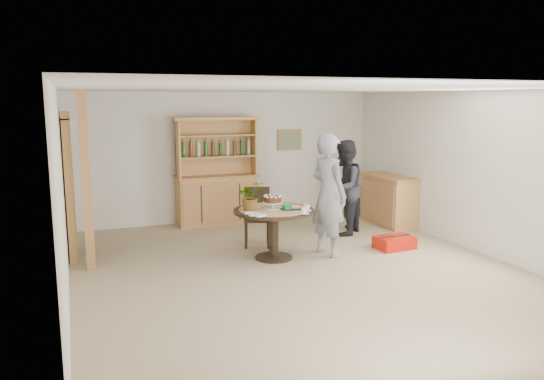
{
  "coord_description": "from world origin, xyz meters",
  "views": [
    {
      "loc": [
        -2.9,
        -6.44,
        2.37
      ],
      "look_at": [
        -0.15,
        0.7,
        1.05
      ],
      "focal_mm": 35.0,
      "sensor_mm": 36.0,
      "label": 1
    }
  ],
  "objects_px": {
    "dining_table": "(274,219)",
    "teen_boy": "(328,195)",
    "dining_chair": "(257,213)",
    "red_suitcase": "(394,242)",
    "adult_person": "(344,188)",
    "sideboard": "(389,200)",
    "hutch": "(217,188)"
  },
  "relations": [
    {
      "from": "dining_table",
      "to": "teen_boy",
      "type": "height_order",
      "value": "teen_boy"
    },
    {
      "from": "dining_chair",
      "to": "red_suitcase",
      "type": "relative_size",
      "value": 1.51
    },
    {
      "from": "dining_table",
      "to": "adult_person",
      "type": "xyz_separation_m",
      "value": [
        1.67,
        0.91,
        0.23
      ]
    },
    {
      "from": "sideboard",
      "to": "teen_boy",
      "type": "relative_size",
      "value": 0.67
    },
    {
      "from": "sideboard",
      "to": "teen_boy",
      "type": "height_order",
      "value": "teen_boy"
    },
    {
      "from": "hutch",
      "to": "adult_person",
      "type": "relative_size",
      "value": 1.22
    },
    {
      "from": "sideboard",
      "to": "adult_person",
      "type": "bearing_deg",
      "value": -162.68
    },
    {
      "from": "dining_chair",
      "to": "adult_person",
      "type": "relative_size",
      "value": 0.57
    },
    {
      "from": "teen_boy",
      "to": "sideboard",
      "type": "bearing_deg",
      "value": -70.77
    },
    {
      "from": "hutch",
      "to": "adult_person",
      "type": "bearing_deg",
      "value": -40.86
    },
    {
      "from": "hutch",
      "to": "red_suitcase",
      "type": "relative_size",
      "value": 3.27
    },
    {
      "from": "adult_person",
      "to": "red_suitcase",
      "type": "relative_size",
      "value": 2.68
    },
    {
      "from": "hutch",
      "to": "dining_chair",
      "type": "xyz_separation_m",
      "value": [
        0.21,
        -1.7,
        -0.15
      ]
    },
    {
      "from": "dining_table",
      "to": "dining_chair",
      "type": "height_order",
      "value": "dining_chair"
    },
    {
      "from": "dining_chair",
      "to": "adult_person",
      "type": "xyz_separation_m",
      "value": [
        1.65,
        0.09,
        0.3
      ]
    },
    {
      "from": "hutch",
      "to": "sideboard",
      "type": "height_order",
      "value": "hutch"
    },
    {
      "from": "red_suitcase",
      "to": "dining_chair",
      "type": "bearing_deg",
      "value": 149.03
    },
    {
      "from": "dining_chair",
      "to": "adult_person",
      "type": "height_order",
      "value": "adult_person"
    },
    {
      "from": "hutch",
      "to": "dining_table",
      "type": "relative_size",
      "value": 1.7
    },
    {
      "from": "hutch",
      "to": "sideboard",
      "type": "relative_size",
      "value": 1.62
    },
    {
      "from": "hutch",
      "to": "red_suitcase",
      "type": "distance_m",
      "value": 3.54
    },
    {
      "from": "sideboard",
      "to": "adult_person",
      "type": "relative_size",
      "value": 0.75
    },
    {
      "from": "red_suitcase",
      "to": "dining_table",
      "type": "bearing_deg",
      "value": 170.78
    },
    {
      "from": "adult_person",
      "to": "hutch",
      "type": "bearing_deg",
      "value": -83.56
    },
    {
      "from": "teen_boy",
      "to": "hutch",
      "type": "bearing_deg",
      "value": 6.18
    },
    {
      "from": "sideboard",
      "to": "hutch",
      "type": "bearing_deg",
      "value": 157.79
    },
    {
      "from": "red_suitcase",
      "to": "sideboard",
      "type": "bearing_deg",
      "value": 56.47
    },
    {
      "from": "dining_chair",
      "to": "red_suitcase",
      "type": "xyz_separation_m",
      "value": [
        1.97,
        -1.02,
        -0.43
      ]
    },
    {
      "from": "teen_boy",
      "to": "adult_person",
      "type": "height_order",
      "value": "teen_boy"
    },
    {
      "from": "sideboard",
      "to": "dining_table",
      "type": "relative_size",
      "value": 1.05
    },
    {
      "from": "dining_table",
      "to": "dining_chair",
      "type": "bearing_deg",
      "value": 88.2
    },
    {
      "from": "sideboard",
      "to": "dining_table",
      "type": "bearing_deg",
      "value": -155.79
    }
  ]
}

